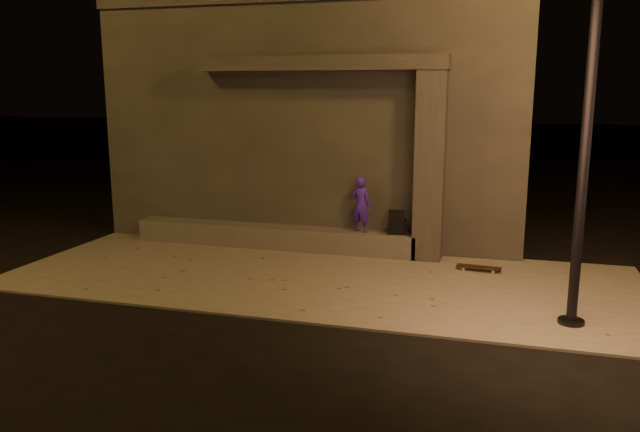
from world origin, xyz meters
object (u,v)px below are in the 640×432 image
(column, at_px, (430,167))
(street_lamp_0, at_px, (594,47))
(skateboarder, at_px, (361,204))
(skateboard, at_px, (479,267))
(backpack, at_px, (397,225))

(column, bearing_deg, street_lamp_0, -51.64)
(skateboarder, relative_size, skateboard, 1.37)
(backpack, height_order, skateboard, backpack)
(skateboarder, bearing_deg, backpack, -165.46)
(backpack, bearing_deg, skateboard, -30.05)
(backpack, relative_size, street_lamp_0, 0.07)
(skateboard, xyz_separation_m, street_lamp_0, (1.34, -2.32, 3.70))
(backpack, xyz_separation_m, skateboard, (1.61, -0.65, -0.55))
(column, relative_size, street_lamp_0, 0.54)
(backpack, bearing_deg, street_lamp_0, -53.26)
(column, height_order, backpack, column)
(skateboard, bearing_deg, backpack, 162.63)
(column, relative_size, skateboard, 4.47)
(skateboarder, bearing_deg, column, -165.46)
(column, xyz_separation_m, backpack, (-0.60, 0.00, -1.18))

